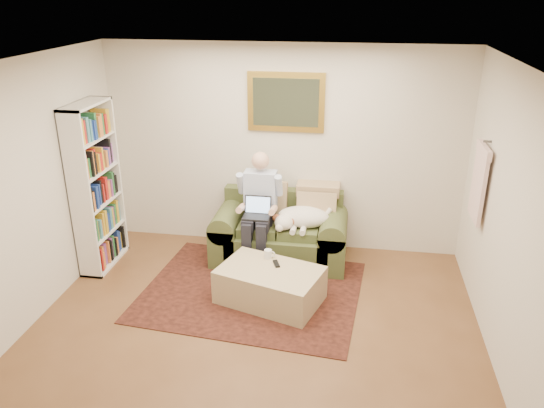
% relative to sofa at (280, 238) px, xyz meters
% --- Properties ---
extents(room_shell, '(4.51, 5.00, 2.61)m').
position_rel_sofa_xyz_m(room_shell, '(-0.04, -1.70, 1.02)').
color(room_shell, brown).
rests_on(room_shell, ground).
extents(rug, '(2.54, 2.11, 0.01)m').
position_rel_sofa_xyz_m(rug, '(-0.20, -0.83, -0.28)').
color(rug, black).
rests_on(rug, room_shell).
extents(sofa, '(1.64, 0.83, 0.99)m').
position_rel_sofa_xyz_m(sofa, '(0.00, 0.00, 0.00)').
color(sofa, '#3C4424').
rests_on(sofa, room_shell).
extents(seated_man, '(0.54, 0.77, 1.38)m').
position_rel_sofa_xyz_m(seated_man, '(-0.25, -0.15, 0.41)').
color(seated_man, '#8C9DD8').
rests_on(seated_man, sofa).
extents(laptop, '(0.32, 0.25, 0.23)m').
position_rel_sofa_xyz_m(laptop, '(-0.25, -0.21, 0.44)').
color(laptop, black).
rests_on(laptop, seated_man).
extents(sleeping_dog, '(0.68, 0.42, 0.25)m').
position_rel_sofa_xyz_m(sleeping_dog, '(0.29, -0.08, 0.34)').
color(sleeping_dog, white).
rests_on(sleeping_dog, sofa).
extents(ottoman, '(1.22, 0.97, 0.39)m').
position_rel_sofa_xyz_m(ottoman, '(0.04, -0.99, -0.09)').
color(ottoman, '#C5B583').
rests_on(ottoman, room_shell).
extents(coffee_mug, '(0.08, 0.08, 0.10)m').
position_rel_sofa_xyz_m(coffee_mug, '(-0.03, -0.74, 0.16)').
color(coffee_mug, white).
rests_on(coffee_mug, ottoman).
extents(tv_remote, '(0.10, 0.16, 0.02)m').
position_rel_sofa_xyz_m(tv_remote, '(0.09, -0.87, 0.12)').
color(tv_remote, black).
rests_on(tv_remote, ottoman).
extents(bookshelf, '(0.28, 0.80, 2.00)m').
position_rel_sofa_xyz_m(bookshelf, '(-2.14, -0.45, 0.72)').
color(bookshelf, white).
rests_on(bookshelf, room_shell).
extents(wall_mirror, '(0.94, 0.04, 0.72)m').
position_rel_sofa_xyz_m(wall_mirror, '(-0.00, 0.42, 1.62)').
color(wall_mirror, gold).
rests_on(wall_mirror, room_shell).
extents(hanging_shirt, '(0.06, 0.52, 0.90)m').
position_rel_sofa_xyz_m(hanging_shirt, '(2.15, -0.45, 1.07)').
color(hanging_shirt, beige).
rests_on(hanging_shirt, room_shell).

